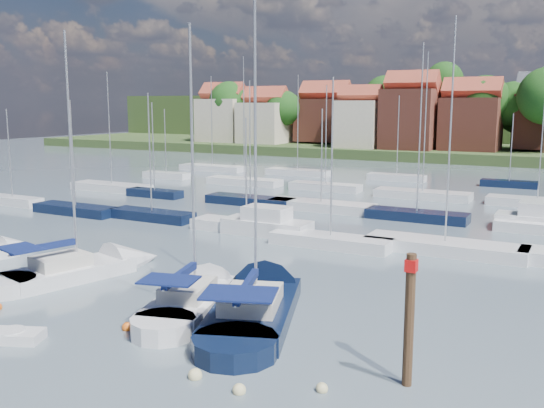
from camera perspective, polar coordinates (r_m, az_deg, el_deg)
The scene contains 13 objects.
ground at distance 63.68m, azimuth 12.42°, elevation 0.09°, with size 260.00×260.00×0.00m, color #44515D.
sailboat_left at distance 38.06m, azimuth -16.73°, elevation -5.86°, with size 5.83×11.71×15.40m.
sailboat_centre at distance 31.84m, azimuth -6.71°, elevation -8.53°, with size 5.63×11.47×15.10m.
sailboat_navy at distance 31.00m, azimuth -1.09°, elevation -8.98°, with size 7.94×14.02×18.74m.
tender at distance 29.07m, azimuth -23.35°, elevation -11.33°, with size 2.95×2.18×0.58m.
timber_piling at distance 22.96m, azimuth 12.70°, elevation -12.77°, with size 0.40×0.40×7.19m.
buoy_d at distance 23.76m, azimuth -7.25°, elevation -15.94°, with size 0.54×0.54×0.54m, color beige.
buoy_e at distance 33.08m, azimuth 0.55°, elevation -8.41°, with size 0.54×0.54×0.54m, color #D85914.
buoy_f at distance 22.71m, azimuth 4.72°, elevation -17.15°, with size 0.44×0.44×0.44m, color beige.
buoy_g at distance 22.56m, azimuth -3.11°, elevation -17.33°, with size 0.49×0.49×0.49m, color beige.
buoy_h at distance 28.84m, azimuth -13.47°, elevation -11.43°, with size 0.49×0.49×0.49m, color #D85914.
marina_field at distance 58.49m, azimuth 12.94°, elevation -0.32°, with size 79.62×41.41×15.93m.
far_shore_town at distance 154.03m, azimuth 22.81°, elevation 6.71°, with size 212.46×90.00×22.27m.
Camera 1 is at (16.80, -20.57, 10.18)m, focal length 40.00 mm.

